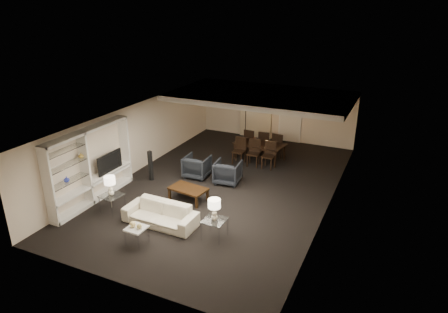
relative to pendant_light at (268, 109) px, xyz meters
name	(u,v)px	position (x,y,z in m)	size (l,w,h in m)	color
floor	(224,186)	(-0.30, -3.50, -1.92)	(11.00, 11.00, 0.00)	black
ceiling	(224,116)	(-0.30, -3.50, 0.58)	(7.00, 11.00, 0.02)	silver
wall_back	(275,112)	(-0.30, 2.00, -0.67)	(7.00, 0.02, 2.50)	beige
wall_front	(116,236)	(-0.30, -9.00, -0.67)	(7.00, 0.02, 2.50)	beige
wall_left	(137,138)	(-3.80, -3.50, -0.67)	(0.02, 11.00, 2.50)	beige
wall_right	(331,170)	(3.20, -3.50, -0.67)	(0.02, 11.00, 2.50)	beige
ceiling_soffit	(261,96)	(-0.30, 0.00, 0.48)	(7.00, 4.00, 0.20)	silver
curtains	(256,112)	(-1.20, 1.92, -0.72)	(1.50, 0.12, 2.40)	beige
door	(290,119)	(0.40, 1.97, -0.87)	(0.90, 0.05, 2.10)	silver
painting	(323,111)	(1.80, 1.96, -0.37)	(0.95, 0.04, 0.65)	#142D38
media_unit	(91,166)	(-3.61, -6.10, -0.74)	(0.38, 3.40, 2.35)	white
pendant_light	(268,109)	(0.00, 0.00, 0.00)	(0.52, 0.52, 0.24)	#D8591E
sofa	(160,214)	(-0.92, -6.45, -1.61)	(2.12, 0.83, 0.62)	beige
coffee_table	(188,194)	(-0.92, -4.85, -1.71)	(1.17, 0.68, 0.42)	black
armchair_left	(197,166)	(-1.52, -3.15, -1.53)	(0.84, 0.87, 0.79)	black
armchair_right	(228,172)	(-0.32, -3.15, -1.53)	(0.84, 0.87, 0.79)	black
side_table_left	(112,203)	(-2.62, -6.45, -1.65)	(0.58, 0.58, 0.54)	silver
side_table_right	(215,229)	(0.78, -6.45, -1.65)	(0.58, 0.58, 0.54)	white
table_lamp_left	(110,186)	(-2.62, -6.45, -1.08)	(0.33, 0.33, 0.60)	#EDE6C8
table_lamp_right	(214,210)	(0.78, -6.45, -1.08)	(0.33, 0.33, 0.60)	#F2E6CC
marble_table	(137,236)	(-0.92, -7.55, -1.68)	(0.49, 0.49, 0.49)	silver
gold_gourd_a	(133,224)	(-1.02, -7.55, -1.36)	(0.16, 0.16, 0.16)	#EDD07D
gold_gourd_b	(139,226)	(-0.82, -7.55, -1.37)	(0.14, 0.14, 0.14)	tan
television	(107,162)	(-3.58, -5.41, -0.85)	(0.14, 1.09, 0.63)	black
vase_blue	(67,179)	(-3.61, -7.11, -0.77)	(0.16, 0.16, 0.17)	#2A38B7
vase_amber	(81,156)	(-3.61, -6.45, -0.28)	(0.16, 0.16, 0.16)	#B08D3A
floor_speaker	(151,166)	(-2.86, -4.08, -1.38)	(0.12, 0.12, 1.08)	black
dining_table	(259,152)	(-0.06, -0.70, -1.58)	(1.94, 1.08, 0.68)	black
chair_nl	(239,151)	(-0.66, -1.35, -1.41)	(0.47, 0.47, 1.01)	black
chair_nm	(253,153)	(-0.06, -1.35, -1.41)	(0.47, 0.47, 1.01)	black
chair_nr	(268,156)	(0.54, -1.35, -1.41)	(0.47, 0.47, 1.01)	black
chair_fl	(251,141)	(-0.66, -0.05, -1.41)	(0.47, 0.47, 1.01)	black
chair_fm	(265,143)	(-0.06, -0.05, -1.41)	(0.47, 0.47, 1.01)	black
chair_fr	(279,145)	(0.54, -0.05, -1.41)	(0.47, 0.47, 1.01)	black
floor_lamp	(246,122)	(-1.49, 1.40, -1.09)	(0.24, 0.24, 1.66)	black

